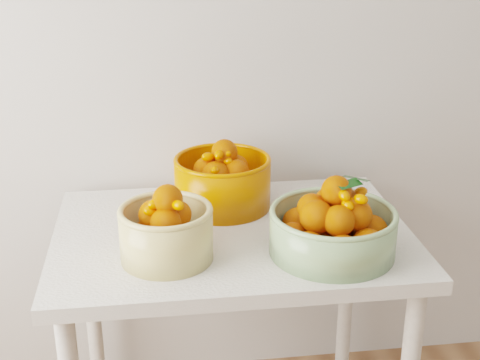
# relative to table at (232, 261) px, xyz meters

# --- Properties ---
(table) EXTENTS (1.00, 0.70, 0.75)m
(table) POSITION_rel_table_xyz_m (0.00, 0.00, 0.00)
(table) COLOR silver
(table) RESTS_ON ground
(bowl_cream) EXTENTS (0.26, 0.26, 0.21)m
(bowl_cream) POSITION_rel_table_xyz_m (-0.19, -0.14, 0.17)
(bowl_cream) COLOR #D4BC76
(bowl_cream) RESTS_ON table
(bowl_green) EXTENTS (0.34, 0.34, 0.21)m
(bowl_green) POSITION_rel_table_xyz_m (0.25, -0.17, 0.17)
(bowl_green) COLOR #8AAC78
(bowl_green) RESTS_ON table
(bowl_orange) EXTENTS (0.38, 0.38, 0.21)m
(bowl_orange) POSITION_rel_table_xyz_m (-0.01, 0.17, 0.18)
(bowl_orange) COLOR #CE5500
(bowl_orange) RESTS_ON table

